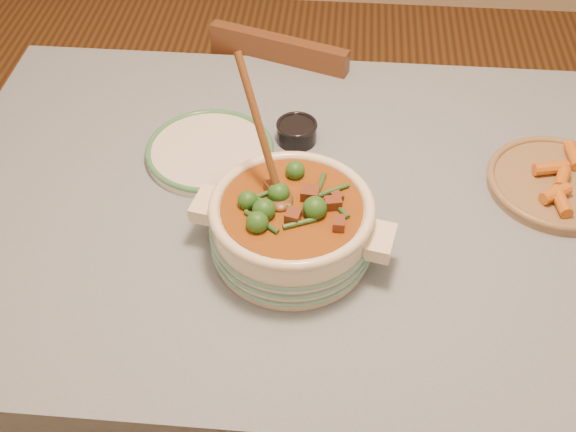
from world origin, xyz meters
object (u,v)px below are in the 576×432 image
Objects in this scene: stew_casserole at (291,222)px; white_plate at (210,151)px; condiment_bowl at (297,131)px; fried_plate at (557,181)px; chair_far at (293,125)px; dining_table at (328,231)px.

stew_casserole is 0.35m from white_plate.
white_plate is 2.82× the size of condiment_bowl.
fried_plate is 0.38× the size of chair_far.
fried_plate is at bearing 157.05° from chair_far.
condiment_bowl is at bearing 92.71° from stew_casserole.
white_plate is 0.20m from condiment_bowl.
white_plate is (-0.28, 0.13, 0.10)m from dining_table.
condiment_bowl and fried_plate have the same top height.
white_plate is at bearing 92.12° from chair_far.
dining_table is 5.43× the size of fried_plate.
condiment_bowl is 0.36× the size of fried_plate.
white_plate is 1.01× the size of fried_plate.
fried_plate is 0.87m from chair_far.
condiment_bowl is (-0.02, 0.34, -0.05)m from stew_casserole.
stew_casserole reaches higher than chair_far.
dining_table is at bearing 64.15° from stew_casserole.
chair_far is (-0.04, 0.43, -0.32)m from condiment_bowl.
condiment_bowl reaches higher than white_plate.
stew_casserole is 0.35m from condiment_bowl.
dining_table is at bearing 120.35° from chair_far.
dining_table is 4.21× the size of stew_casserole.
condiment_bowl reaches higher than dining_table.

